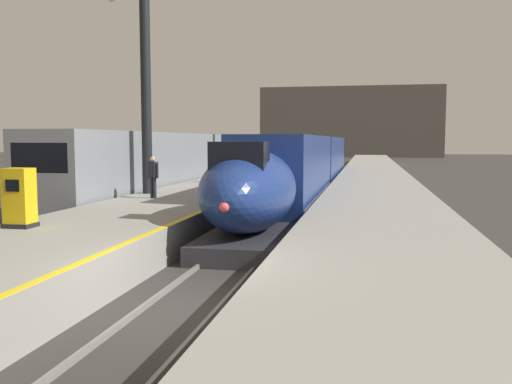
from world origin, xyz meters
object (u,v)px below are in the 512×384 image
object	(u,v)px
station_column_mid	(145,63)
rolling_suitcase	(250,178)
passenger_near_edge	(225,165)
highspeed_train_main	(304,165)
passenger_mid_platform	(153,174)
ticket_machine_yellow	(20,200)
regional_train_adjacent	(193,159)

from	to	relation	value
station_column_mid	rolling_suitcase	xyz separation A→B (m)	(3.25, 6.43, -5.36)
passenger_near_edge	rolling_suitcase	distance (m)	1.64
highspeed_train_main	station_column_mid	xyz separation A→B (m)	(-5.90, -9.18, 4.78)
passenger_mid_platform	ticket_machine_yellow	size ratio (longest dim) A/B	1.06
ticket_machine_yellow	highspeed_train_main	bearing A→B (deg)	73.60
ticket_machine_yellow	regional_train_adjacent	bearing A→B (deg)	96.31
regional_train_adjacent	ticket_machine_yellow	size ratio (longest dim) A/B	22.87
rolling_suitcase	regional_train_adjacent	bearing A→B (deg)	128.07
highspeed_train_main	regional_train_adjacent	bearing A→B (deg)	152.57
passenger_near_edge	regional_train_adjacent	bearing A→B (deg)	120.91
regional_train_adjacent	station_column_mid	xyz separation A→B (m)	(2.20, -13.39, 4.58)
regional_train_adjacent	highspeed_train_main	bearing A→B (deg)	-27.43
rolling_suitcase	passenger_near_edge	bearing A→B (deg)	168.35
passenger_mid_platform	rolling_suitcase	bearing A→B (deg)	74.96
highspeed_train_main	rolling_suitcase	world-z (taller)	highspeed_train_main
regional_train_adjacent	rolling_suitcase	bearing A→B (deg)	-51.93
passenger_near_edge	station_column_mid	bearing A→B (deg)	-104.83
highspeed_train_main	regional_train_adjacent	distance (m)	9.13
passenger_near_edge	passenger_mid_platform	size ratio (longest dim) A/B	1.00
highspeed_train_main	regional_train_adjacent	size ratio (longest dim) A/B	1.03
passenger_near_edge	ticket_machine_yellow	bearing A→B (deg)	-94.99
regional_train_adjacent	station_column_mid	distance (m)	14.32
highspeed_train_main	station_column_mid	size ratio (longest dim) A/B	4.01
regional_train_adjacent	rolling_suitcase	size ratio (longest dim) A/B	37.27
ticket_machine_yellow	passenger_mid_platform	bearing A→B (deg)	85.13
highspeed_train_main	station_column_mid	bearing A→B (deg)	-122.72
passenger_near_edge	rolling_suitcase	size ratio (longest dim) A/B	1.72
station_column_mid	ticket_machine_yellow	distance (m)	10.86
passenger_near_edge	highspeed_train_main	bearing A→B (deg)	30.73
highspeed_train_main	station_column_mid	world-z (taller)	station_column_mid
station_column_mid	ticket_machine_yellow	size ratio (longest dim) A/B	5.90
highspeed_train_main	ticket_machine_yellow	bearing A→B (deg)	-106.40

